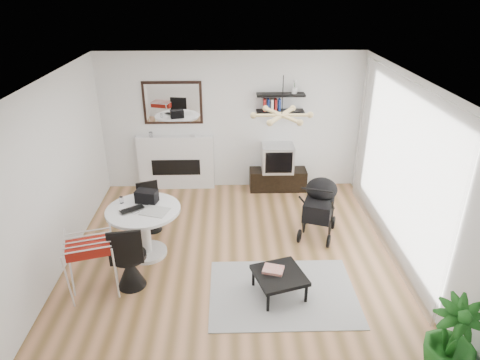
{
  "coord_description": "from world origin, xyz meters",
  "views": [
    {
      "loc": [
        -0.04,
        -5.46,
        3.89
      ],
      "look_at": [
        0.12,
        0.4,
        1.11
      ],
      "focal_mm": 32.0,
      "sensor_mm": 36.0,
      "label": 1
    }
  ],
  "objects_px": {
    "tv_console": "(278,179)",
    "crt_tv": "(277,158)",
    "dining_table": "(145,225)",
    "coffee_table": "(279,276)",
    "fireplace": "(176,156)",
    "stroller": "(319,209)",
    "potted_plant": "(452,340)",
    "drying_rack": "(92,267)"
  },
  "relations": [
    {
      "from": "tv_console",
      "to": "crt_tv",
      "type": "bearing_deg",
      "value": -172.87
    },
    {
      "from": "dining_table",
      "to": "coffee_table",
      "type": "xyz_separation_m",
      "value": [
        1.93,
        -0.98,
        -0.23
      ]
    },
    {
      "from": "fireplace",
      "to": "coffee_table",
      "type": "xyz_separation_m",
      "value": [
        1.71,
        -3.32,
        -0.39
      ]
    },
    {
      "from": "stroller",
      "to": "potted_plant",
      "type": "bearing_deg",
      "value": -53.99
    },
    {
      "from": "stroller",
      "to": "tv_console",
      "type": "bearing_deg",
      "value": 126.41
    },
    {
      "from": "crt_tv",
      "to": "stroller",
      "type": "height_order",
      "value": "stroller"
    },
    {
      "from": "fireplace",
      "to": "drying_rack",
      "type": "distance_m",
      "value": 3.39
    },
    {
      "from": "dining_table",
      "to": "drying_rack",
      "type": "bearing_deg",
      "value": -118.43
    },
    {
      "from": "stroller",
      "to": "drying_rack",
      "type": "bearing_deg",
      "value": -135.26
    },
    {
      "from": "crt_tv",
      "to": "stroller",
      "type": "distance_m",
      "value": 1.75
    },
    {
      "from": "coffee_table",
      "to": "fireplace",
      "type": "bearing_deg",
      "value": 117.25
    },
    {
      "from": "stroller",
      "to": "crt_tv",
      "type": "bearing_deg",
      "value": 127.28
    },
    {
      "from": "crt_tv",
      "to": "potted_plant",
      "type": "xyz_separation_m",
      "value": [
        1.35,
        -4.52,
        -0.21
      ]
    },
    {
      "from": "fireplace",
      "to": "drying_rack",
      "type": "height_order",
      "value": "fireplace"
    },
    {
      "from": "drying_rack",
      "to": "stroller",
      "type": "xyz_separation_m",
      "value": [
        3.27,
        1.51,
        -0.03
      ]
    },
    {
      "from": "drying_rack",
      "to": "potted_plant",
      "type": "height_order",
      "value": "potted_plant"
    },
    {
      "from": "fireplace",
      "to": "dining_table",
      "type": "bearing_deg",
      "value": -95.48
    },
    {
      "from": "tv_console",
      "to": "coffee_table",
      "type": "relative_size",
      "value": 1.44
    },
    {
      "from": "coffee_table",
      "to": "dining_table",
      "type": "bearing_deg",
      "value": 153.15
    },
    {
      "from": "dining_table",
      "to": "crt_tv",
      "type": "bearing_deg",
      "value": 44.68
    },
    {
      "from": "drying_rack",
      "to": "coffee_table",
      "type": "distance_m",
      "value": 2.46
    },
    {
      "from": "dining_table",
      "to": "coffee_table",
      "type": "bearing_deg",
      "value": -26.85
    },
    {
      "from": "fireplace",
      "to": "potted_plant",
      "type": "distance_m",
      "value": 5.73
    },
    {
      "from": "stroller",
      "to": "potted_plant",
      "type": "relative_size",
      "value": 1.09
    },
    {
      "from": "coffee_table",
      "to": "drying_rack",
      "type": "bearing_deg",
      "value": 179.66
    },
    {
      "from": "coffee_table",
      "to": "stroller",
      "type": "bearing_deg",
      "value": 61.94
    },
    {
      "from": "fireplace",
      "to": "potted_plant",
      "type": "relative_size",
      "value": 2.24
    },
    {
      "from": "tv_console",
      "to": "stroller",
      "type": "relative_size",
      "value": 1.07
    },
    {
      "from": "coffee_table",
      "to": "potted_plant",
      "type": "bearing_deg",
      "value": -39.11
    },
    {
      "from": "tv_console",
      "to": "dining_table",
      "type": "distance_m",
      "value": 3.17
    },
    {
      "from": "crt_tv",
      "to": "coffee_table",
      "type": "height_order",
      "value": "crt_tv"
    },
    {
      "from": "dining_table",
      "to": "coffee_table",
      "type": "distance_m",
      "value": 2.18
    },
    {
      "from": "tv_console",
      "to": "potted_plant",
      "type": "height_order",
      "value": "potted_plant"
    },
    {
      "from": "fireplace",
      "to": "drying_rack",
      "type": "bearing_deg",
      "value": -102.73
    },
    {
      "from": "coffee_table",
      "to": "crt_tv",
      "type": "bearing_deg",
      "value": 84.67
    },
    {
      "from": "potted_plant",
      "to": "fireplace",
      "type": "bearing_deg",
      "value": 125.77
    },
    {
      "from": "fireplace",
      "to": "tv_console",
      "type": "distance_m",
      "value": 2.09
    },
    {
      "from": "stroller",
      "to": "fireplace",
      "type": "bearing_deg",
      "value": 164.57
    },
    {
      "from": "drying_rack",
      "to": "potted_plant",
      "type": "distance_m",
      "value": 4.31
    },
    {
      "from": "drying_rack",
      "to": "coffee_table",
      "type": "xyz_separation_m",
      "value": [
        2.45,
        -0.01,
        -0.18
      ]
    },
    {
      "from": "fireplace",
      "to": "crt_tv",
      "type": "xyz_separation_m",
      "value": [
        2.0,
        -0.13,
        0.0
      ]
    },
    {
      "from": "stroller",
      "to": "dining_table",
      "type": "bearing_deg",
      "value": -148.77
    }
  ]
}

